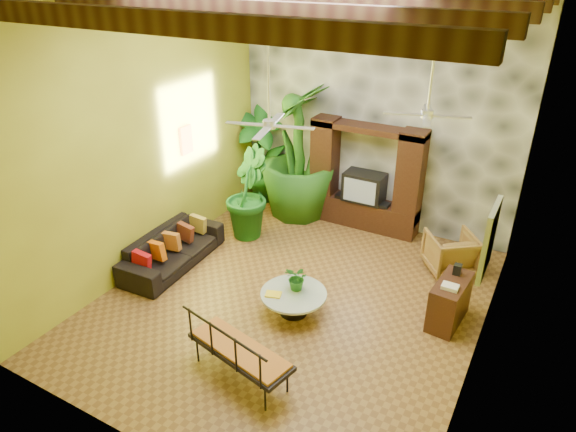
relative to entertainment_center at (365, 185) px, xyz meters
The scene contains 21 objects.
ground 3.28m from the entertainment_center, 90.00° to the right, with size 7.00×7.00×0.00m, color brown.
back_wall 1.58m from the entertainment_center, 90.00° to the left, with size 6.00×0.02×5.00m, color olive.
left_wall 4.60m from the entertainment_center, 133.73° to the right, with size 0.02×7.00×5.00m, color olive.
right_wall 4.60m from the entertainment_center, 46.27° to the right, with size 0.02×7.00×5.00m, color olive.
stone_accent_wall 1.56m from the entertainment_center, 90.00° to the left, with size 5.98×0.10×4.98m, color #3D4045.
ceiling_beams 4.94m from the entertainment_center, 90.00° to the right, with size 5.95×5.36×0.22m.
entertainment_center is the anchor object (origin of this frame).
ceiling_fan_front 4.30m from the entertainment_center, 93.24° to the right, with size 1.28×1.28×1.86m.
ceiling_fan_back 3.50m from the entertainment_center, 50.43° to the right, with size 1.28×1.28×1.86m.
wall_art_mask 3.82m from the entertainment_center, 144.18° to the right, with size 0.06×0.32×0.55m, color gold.
wall_art_painting 4.95m from the entertainment_center, 51.61° to the right, with size 0.06×0.70×0.90m, color teal.
sofa 4.20m from the entertainment_center, 128.18° to the right, with size 2.26×0.88×0.66m, color black.
wicker_armchair 2.37m from the entertainment_center, 23.42° to the right, with size 0.82×0.84×0.76m, color olive.
tall_plant_a 2.62m from the entertainment_center, behind, with size 1.25×0.84×2.37m, color #17571B.
tall_plant_b 2.52m from the entertainment_center, 141.91° to the right, with size 1.05×0.84×1.90m, color #16571C.
tall_plant_c 1.60m from the entertainment_center, behind, with size 1.68×1.68×3.00m, color #266019.
coffee_table 3.55m from the entertainment_center, 87.16° to the right, with size 1.09×1.09×0.40m.
centerpiece_plant 3.38m from the entertainment_center, 86.95° to the right, with size 0.39×0.34×0.44m, color #206219.
yellow_tray 3.73m from the entertainment_center, 91.32° to the right, with size 0.25×0.18×0.03m, color gold.
iron_bench 5.20m from the entertainment_center, 87.60° to the right, with size 1.69×0.92×0.57m.
side_console 3.52m from the entertainment_center, 44.98° to the right, with size 0.43×0.95×0.76m, color #332010.
Camera 1 is at (3.45, -6.40, 5.34)m, focal length 32.00 mm.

